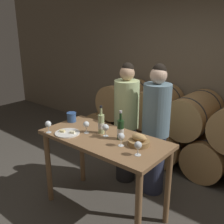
% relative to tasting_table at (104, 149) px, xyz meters
% --- Properties ---
extents(ground_plane, '(10.00, 10.00, 0.00)m').
position_rel_tasting_table_xyz_m(ground_plane, '(0.00, 0.00, -0.79)').
color(ground_plane, '#4C473F').
extents(stone_wall_back, '(10.00, 0.12, 3.20)m').
position_rel_tasting_table_xyz_m(stone_wall_back, '(0.00, 2.21, 0.81)').
color(stone_wall_back, '#7F705B').
rests_on(stone_wall_back, ground_plane).
extents(barrel_stack, '(3.18, 0.88, 1.16)m').
position_rel_tasting_table_xyz_m(barrel_stack, '(0.00, 1.65, -0.25)').
color(barrel_stack, tan).
rests_on(barrel_stack, ground_plane).
extents(tasting_table, '(1.43, 0.68, 0.94)m').
position_rel_tasting_table_xyz_m(tasting_table, '(0.00, 0.00, 0.00)').
color(tasting_table, olive).
rests_on(tasting_table, ground_plane).
extents(person_left, '(0.33, 0.33, 1.65)m').
position_rel_tasting_table_xyz_m(person_left, '(-0.22, 0.70, 0.05)').
color(person_left, '#232326').
rests_on(person_left, ground_plane).
extents(person_right, '(0.34, 0.34, 1.68)m').
position_rel_tasting_table_xyz_m(person_right, '(0.23, 0.70, 0.06)').
color(person_right, '#2D334C').
rests_on(person_right, ground_plane).
extents(wine_bottle_red, '(0.07, 0.07, 0.31)m').
position_rel_tasting_table_xyz_m(wine_bottle_red, '(0.17, 0.07, 0.26)').
color(wine_bottle_red, '#193819').
rests_on(wine_bottle_red, tasting_table).
extents(wine_bottle_white, '(0.07, 0.07, 0.32)m').
position_rel_tasting_table_xyz_m(wine_bottle_white, '(-0.10, 0.07, 0.26)').
color(wine_bottle_white, '#ADBC7F').
rests_on(wine_bottle_white, tasting_table).
extents(blue_crock, '(0.12, 0.12, 0.12)m').
position_rel_tasting_table_xyz_m(blue_crock, '(-0.63, 0.10, 0.21)').
color(blue_crock, '#335693').
rests_on(blue_crock, tasting_table).
extents(bread_basket, '(0.22, 0.22, 0.12)m').
position_rel_tasting_table_xyz_m(bread_basket, '(0.40, 0.08, 0.19)').
color(bread_basket, olive).
rests_on(bread_basket, tasting_table).
extents(cheese_plate, '(0.28, 0.28, 0.04)m').
position_rel_tasting_table_xyz_m(cheese_plate, '(-0.38, -0.19, 0.16)').
color(cheese_plate, white).
rests_on(cheese_plate, tasting_table).
extents(wine_glass_far_left, '(0.07, 0.07, 0.14)m').
position_rel_tasting_table_xyz_m(wine_glass_far_left, '(-0.56, -0.30, 0.25)').
color(wine_glass_far_left, white).
rests_on(wine_glass_far_left, tasting_table).
extents(wine_glass_left, '(0.07, 0.07, 0.14)m').
position_rel_tasting_table_xyz_m(wine_glass_left, '(-0.23, -0.04, 0.25)').
color(wine_glass_left, white).
rests_on(wine_glass_left, tasting_table).
extents(wine_glass_center, '(0.07, 0.07, 0.14)m').
position_rel_tasting_table_xyz_m(wine_glass_center, '(0.00, 0.03, 0.25)').
color(wine_glass_center, white).
rests_on(wine_glass_center, tasting_table).
extents(wine_glass_right, '(0.07, 0.07, 0.14)m').
position_rel_tasting_table_xyz_m(wine_glass_right, '(0.27, -0.05, 0.25)').
color(wine_glass_right, white).
rests_on(wine_glass_right, tasting_table).
extents(wine_glass_far_right, '(0.07, 0.07, 0.14)m').
position_rel_tasting_table_xyz_m(wine_glass_far_right, '(0.52, -0.11, 0.25)').
color(wine_glass_far_right, white).
rests_on(wine_glass_far_right, tasting_table).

